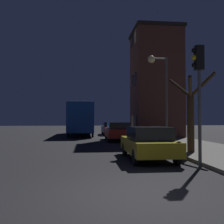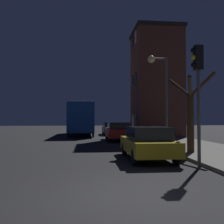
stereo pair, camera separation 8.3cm
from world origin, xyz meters
name	(u,v)px [view 2 (the right image)]	position (x,y,z in m)	size (l,w,h in m)	color
ground_plane	(126,196)	(0.00, 0.00, 0.00)	(120.00, 120.00, 0.00)	black
brick_building	(156,83)	(5.59, 17.33, 5.19)	(4.39, 4.60, 10.06)	brown
streetlamp	(160,82)	(3.32, 8.48, 3.93)	(1.19, 0.44, 5.32)	#4C4C4C
traffic_light	(198,80)	(3.10, 2.97, 3.18)	(0.43, 0.24, 4.44)	#4C4C4C
bare_tree	(191,114)	(4.13, 6.01, 1.99)	(1.82, 2.13, 3.87)	#382819
bus	(82,116)	(-1.49, 21.71, 2.05)	(2.53, 9.82, 3.43)	#194793
car_near_lane	(148,142)	(1.71, 4.92, 0.74)	(1.80, 4.07, 1.42)	olive
car_mid_lane	(118,131)	(1.62, 14.40, 0.78)	(1.87, 4.35, 1.48)	#B21E19
car_far_lane	(111,128)	(1.73, 21.91, 0.74)	(1.76, 4.53, 1.40)	black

